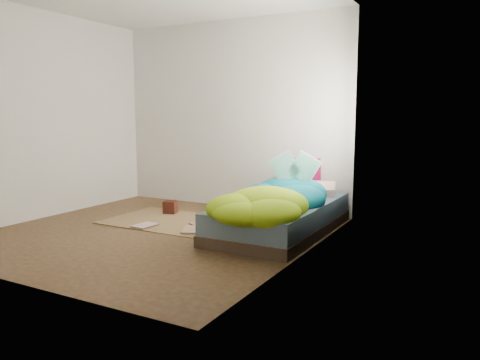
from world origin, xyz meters
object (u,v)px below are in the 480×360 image
Objects in this scene: bed at (281,217)px; floor_book_a at (138,224)px; open_book at (295,159)px; pillow_magenta at (305,175)px; wooden_box at (170,207)px; floor_book_b at (199,222)px.

floor_book_a is (-1.59, -0.56, -0.15)m from bed.
pillow_magenta is at bearing 81.50° from open_book.
wooden_box is 0.75m from floor_book_a.
pillow_magenta is 2.52× the size of wooden_box.
open_book is 1.39m from floor_book_b.
bed reaches higher than wooden_box.
open_book is 1.99m from floor_book_a.
floor_book_b is at bearing 174.01° from open_book.
pillow_magenta is at bearing 48.42° from floor_book_a.
pillow_magenta reaches higher than wooden_box.
floor_book_a is at bearing -112.93° from floor_book_b.
bed is 4.31× the size of open_book.
bed is 12.44× the size of wooden_box.
open_book is (0.09, 0.16, 0.65)m from bed.
bed is at bearing -139.70° from open_book.
bed is 0.68m from open_book.
floor_book_a is 0.99× the size of floor_book_b.
wooden_box reaches higher than floor_book_a.
bed is 1.69m from floor_book_a.
wooden_box reaches higher than floor_book_b.
floor_book_b is (0.66, -0.31, -0.07)m from wooden_box.
pillow_magenta is 1.50m from floor_book_b.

